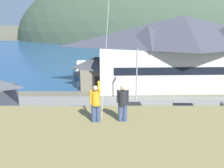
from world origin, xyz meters
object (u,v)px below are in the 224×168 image
Objects in this scene: parked_car_back_row_right at (186,113)px; parked_car_back_row_left at (132,112)px; moored_boat_outer_mooring at (117,65)px; parked_car_corner_spot at (80,116)px; parked_car_front_row_silver at (177,139)px; person_companion at (124,102)px; wharf_dock at (100,69)px; person_kite_flyer at (97,102)px; moored_boat_inner_slip at (83,70)px; parked_car_mid_row_near at (122,141)px; moored_boat_wharfside at (83,67)px; parked_car_front_row_end at (40,133)px; storage_shed_waterside at (98,71)px; parking_light_pole at (138,74)px; harbor_lodge at (183,49)px.

parked_car_back_row_right is 0.99× the size of parked_car_back_row_left.
parked_car_corner_spot is (-4.32, -30.84, 0.34)m from moored_boat_outer_mooring.
person_companion reaches higher than parked_car_front_row_silver.
parked_car_front_row_silver reaches higher than wharf_dock.
person_kite_flyer reaches higher than moored_boat_outer_mooring.
parked_car_corner_spot is 15.67m from person_kite_flyer.
moored_boat_inner_slip reaches higher than parked_car_mid_row_near.
person_kite_flyer reaches higher than parked_car_corner_spot.
moored_boat_wharfside is at bearing 99.36° from person_companion.
parked_car_front_row_end is (-7.37, -34.91, 0.34)m from moored_boat_outer_mooring.
wharf_dock is at bearing 110.94° from parked_car_back_row_right.
person_kite_flyer is at bearing -59.73° from parked_car_front_row_end.
wharf_dock is at bearing 92.70° from person_kite_flyer.
parked_car_corner_spot and parked_car_back_row_right have the same top height.
storage_shed_waterside is 0.81× the size of moored_boat_wharfside.
parking_light_pole is at bearing 76.63° from parked_car_back_row_left.
harbor_lodge is 20.27m from moored_boat_inner_slip.
moored_boat_outer_mooring is 1.80× the size of parked_car_front_row_end.
moored_boat_outer_mooring reaches higher than parked_car_corner_spot.
parked_car_back_row_left is at bearing -103.37° from parking_light_pole.
parked_car_back_row_left is at bearing -121.83° from harbor_lodge.
moored_boat_inner_slip is at bearing 97.77° from person_kite_flyer.
person_kite_flyer is (-1.54, -44.91, 6.66)m from moored_boat_outer_mooring.
moored_boat_outer_mooring is at bearing 103.23° from parked_car_back_row_right.
harbor_lodge reaches higher than moored_boat_wharfside.
parked_car_corner_spot is (-0.78, -28.54, 0.71)m from wharf_dock.
wharf_dock is (-0.27, 13.21, -2.23)m from storage_shed_waterside.
harbor_lodge is 3.40× the size of moored_boat_wharfside.
parked_car_corner_spot is (-14.81, -16.08, -4.97)m from harbor_lodge.
parked_car_corner_spot is at bearing -132.65° from harbor_lodge.
parked_car_back_row_left is (5.58, 1.20, 0.00)m from parked_car_corner_spot.
moored_boat_inner_slip is (-3.33, -3.46, 0.37)m from wharf_dock.
parked_car_mid_row_near is at bearing -100.72° from parked_car_back_row_left.
parking_light_pole reaches higher than parked_car_mid_row_near.
parked_car_front_row_end and parked_car_back_row_right have the same top height.
parked_car_front_row_silver is 0.99× the size of parked_car_back_row_right.
parked_car_front_row_end is 0.98× the size of parked_car_mid_row_near.
moored_boat_inner_slip reaches higher than parked_car_front_row_silver.
moored_boat_inner_slip is 1.50× the size of parked_car_front_row_silver.
person_companion reaches higher than moored_boat_wharfside.
parked_car_back_row_left is 5.32m from parking_light_pole.
wharf_dock is at bearing 88.44° from parked_car_corner_spot.
parked_car_front_row_end and parked_car_mid_row_near have the same top height.
person_kite_flyer is (5.83, -10.00, 6.32)m from parked_car_front_row_end.
moored_boat_outer_mooring is 1.77× the size of parked_car_back_row_left.
parked_car_front_row_end is (-12.03, 1.20, 0.00)m from parked_car_front_row_silver.
parking_light_pole is 19.64m from person_companion.
wharf_dock is 2.75× the size of parked_car_mid_row_near.
moored_boat_inner_slip reaches higher than parked_car_back_row_right.
harbor_lodge is at bearing -54.61° from moored_boat_outer_mooring.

